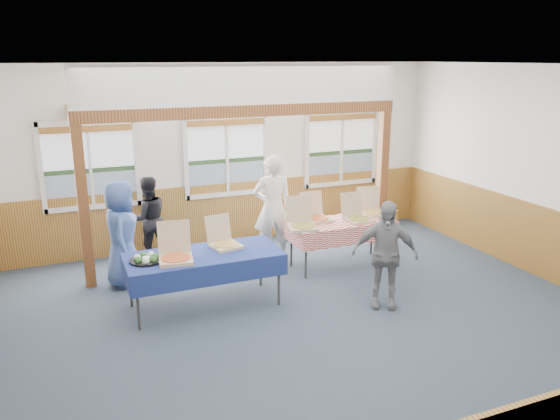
{
  "coord_description": "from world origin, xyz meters",
  "views": [
    {
      "loc": [
        -2.76,
        -5.74,
        3.29
      ],
      "look_at": [
        0.01,
        1.0,
        1.24
      ],
      "focal_mm": 35.0,
      "sensor_mm": 36.0,
      "label": 1
    }
  ],
  "objects_px": {
    "woman_white": "(273,208)",
    "woman_black": "(148,219)",
    "table_right": "(341,225)",
    "table_left": "(204,257)",
    "person_grey": "(385,254)",
    "man_blue": "(122,234)"
  },
  "relations": [
    {
      "from": "woman_white",
      "to": "woman_black",
      "type": "relative_size",
      "value": 1.27
    },
    {
      "from": "table_right",
      "to": "woman_white",
      "type": "distance_m",
      "value": 1.15
    },
    {
      "from": "woman_white",
      "to": "woman_black",
      "type": "height_order",
      "value": "woman_white"
    },
    {
      "from": "person_grey",
      "to": "woman_white",
      "type": "bearing_deg",
      "value": 139.64
    },
    {
      "from": "table_left",
      "to": "person_grey",
      "type": "relative_size",
      "value": 1.5
    },
    {
      "from": "woman_white",
      "to": "table_right",
      "type": "bearing_deg",
      "value": 155.65
    },
    {
      "from": "woman_black",
      "to": "woman_white",
      "type": "bearing_deg",
      "value": 149.53
    },
    {
      "from": "table_right",
      "to": "person_grey",
      "type": "xyz_separation_m",
      "value": [
        -0.18,
        -1.54,
        0.05
      ]
    },
    {
      "from": "table_left",
      "to": "man_blue",
      "type": "height_order",
      "value": "man_blue"
    },
    {
      "from": "table_right",
      "to": "person_grey",
      "type": "relative_size",
      "value": 1.23
    },
    {
      "from": "woman_white",
      "to": "woman_black",
      "type": "xyz_separation_m",
      "value": [
        -1.9,
        0.82,
        -0.19
      ]
    },
    {
      "from": "table_right",
      "to": "man_blue",
      "type": "relative_size",
      "value": 1.15
    },
    {
      "from": "person_grey",
      "to": "woman_black",
      "type": "bearing_deg",
      "value": 162.24
    },
    {
      "from": "table_right",
      "to": "woman_black",
      "type": "distance_m",
      "value": 3.19
    },
    {
      "from": "man_blue",
      "to": "person_grey",
      "type": "distance_m",
      "value": 3.8
    },
    {
      "from": "table_right",
      "to": "woman_black",
      "type": "relative_size",
      "value": 1.3
    },
    {
      "from": "woman_white",
      "to": "man_blue",
      "type": "height_order",
      "value": "woman_white"
    },
    {
      "from": "man_blue",
      "to": "woman_white",
      "type": "bearing_deg",
      "value": -76.47
    },
    {
      "from": "table_left",
      "to": "man_blue",
      "type": "bearing_deg",
      "value": 143.97
    },
    {
      "from": "table_left",
      "to": "person_grey",
      "type": "distance_m",
      "value": 2.43
    },
    {
      "from": "table_left",
      "to": "table_right",
      "type": "bearing_deg",
      "value": 30.38
    },
    {
      "from": "table_left",
      "to": "table_right",
      "type": "xyz_separation_m",
      "value": [
        2.43,
        0.63,
        -0.01
      ]
    }
  ]
}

